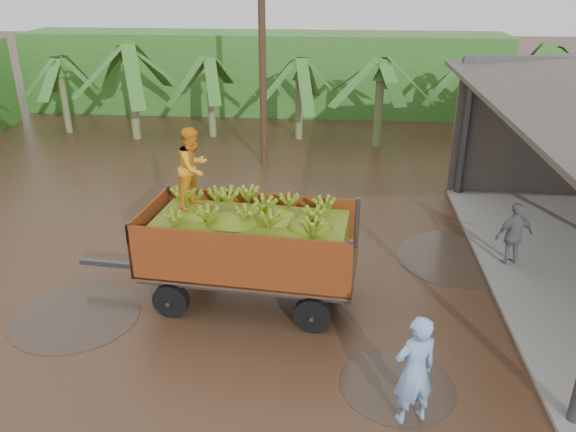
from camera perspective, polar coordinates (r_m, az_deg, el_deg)
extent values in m
plane|color=black|center=(12.39, -3.01, -6.71)|extent=(100.00, 100.00, 0.00)
cube|color=#2D661E|center=(27.16, -2.60, 14.36)|extent=(22.00, 3.00, 3.60)
cube|color=#47474C|center=(12.54, -16.98, -4.73)|extent=(1.68, 0.26, 0.11)
imported|color=orange|center=(11.04, -9.58, 4.85)|extent=(0.86, 0.95, 1.60)
imported|color=#7AA0DF|center=(8.69, 12.76, -15.06)|extent=(0.79, 0.66, 1.85)
imported|color=slate|center=(13.65, 21.97, -1.83)|extent=(0.99, 0.65, 1.56)
cylinder|color=#47301E|center=(18.87, -2.64, 17.25)|extent=(0.24, 0.24, 8.24)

